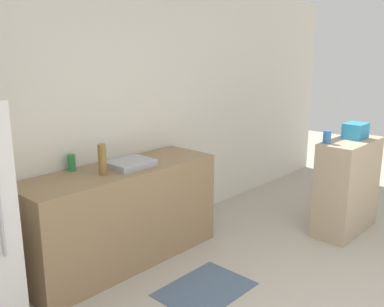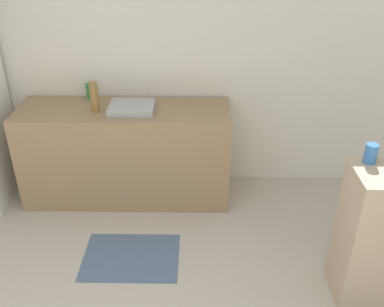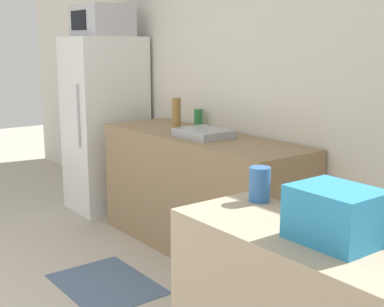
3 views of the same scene
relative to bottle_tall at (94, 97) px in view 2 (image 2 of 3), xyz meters
name	(u,v)px [view 2 (image 2 of 3)]	position (x,y,z in m)	size (l,w,h in m)	color
wall_back	(136,53)	(0.32, 0.41, 0.27)	(8.00, 0.06, 2.60)	silver
counter	(127,153)	(0.23, 0.06, -0.58)	(1.89, 0.60, 0.90)	#937551
sink_basin	(132,107)	(0.31, 0.02, -0.10)	(0.39, 0.31, 0.06)	#9EA3A8
bottle_tall	(94,97)	(0.00, 0.00, 0.00)	(0.07, 0.07, 0.27)	olive
bottle_short	(90,91)	(-0.11, 0.30, -0.06)	(0.07, 0.07, 0.15)	#2D7F42
jar	(371,154)	(1.98, -1.04, 0.04)	(0.08, 0.08, 0.13)	#336BB2
kitchen_rug	(131,257)	(0.36, -0.84, -1.03)	(0.76, 0.55, 0.01)	slate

